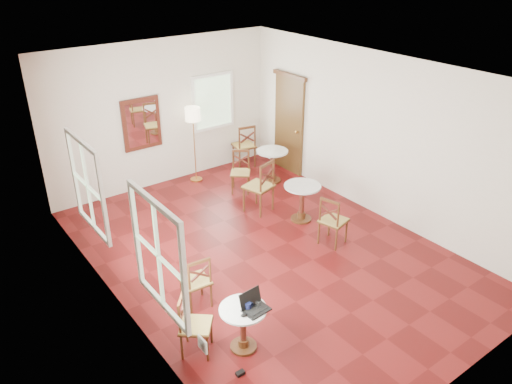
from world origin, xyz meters
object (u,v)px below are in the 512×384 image
at_px(chair_back_b, 241,172).
at_px(water_glass, 258,306).
at_px(chair_near_a, 196,281).
at_px(chair_mid_b, 333,221).
at_px(laptop, 254,305).
at_px(chair_back_a, 244,145).
at_px(cafe_table_back, 272,162).
at_px(floor_lamp, 193,119).
at_px(chair_mid_a, 260,186).
at_px(power_adapter, 240,373).
at_px(navy_mug, 248,306).
at_px(cafe_table_mid, 302,199).
at_px(chair_near_b, 194,325).
at_px(cafe_table_near, 243,324).
at_px(mouse, 244,315).

bearing_deg(chair_back_b, water_glass, -82.93).
distance_m(chair_near_a, chair_mid_b, 2.68).
bearing_deg(laptop, chair_back_a, 51.51).
relative_size(cafe_table_back, floor_lamp, 0.43).
height_order(chair_mid_a, power_adapter, chair_mid_a).
xyz_separation_m(navy_mug, water_glass, (0.10, -0.07, 0.00)).
distance_m(cafe_table_back, laptop, 5.01).
height_order(chair_back_b, water_glass, chair_back_b).
bearing_deg(water_glass, cafe_table_mid, 39.51).
bearing_deg(water_glass, chair_near_b, 146.98).
height_order(cafe_table_near, cafe_table_mid, cafe_table_mid).
distance_m(chair_near_a, chair_back_a, 5.01).
bearing_deg(chair_near_b, laptop, -81.99).
distance_m(chair_back_a, floor_lamp, 1.57).
bearing_deg(laptop, power_adapter, -150.75).
bearing_deg(chair_back_a, chair_mid_a, 73.97).
relative_size(chair_near_a, power_adapter, 7.68).
relative_size(cafe_table_mid, chair_near_b, 0.85).
height_order(chair_back_a, chair_back_b, chair_back_a).
xyz_separation_m(chair_back_a, mouse, (-3.46, -4.85, 0.15)).
distance_m(cafe_table_back, floor_lamp, 1.90).
bearing_deg(floor_lamp, mouse, -114.07).
bearing_deg(cafe_table_back, chair_back_b, 178.46).
relative_size(cafe_table_near, navy_mug, 5.46).
distance_m(laptop, power_adapter, 0.82).
relative_size(chair_mid_b, mouse, 10.13).
bearing_deg(chair_mid_b, mouse, 99.57).
distance_m(chair_near_b, mouse, 0.67).
height_order(chair_mid_b, chair_back_a, chair_back_a).
bearing_deg(laptop, cafe_table_mid, 34.40).
bearing_deg(navy_mug, power_adapter, -139.12).
bearing_deg(cafe_table_mid, chair_back_b, 96.69).
bearing_deg(chair_mid_a, mouse, 34.06).
bearing_deg(cafe_table_near, cafe_table_mid, 36.44).
relative_size(floor_lamp, navy_mug, 14.12).
relative_size(cafe_table_mid, chair_mid_b, 0.79).
bearing_deg(navy_mug, chair_back_a, 55.06).
height_order(floor_lamp, navy_mug, floor_lamp).
bearing_deg(cafe_table_back, chair_near_b, -139.06).
relative_size(floor_lamp, water_glass, 16.24).
height_order(cafe_table_near, power_adapter, cafe_table_near).
bearing_deg(mouse, power_adapter, -146.90).
height_order(chair_near_b, mouse, chair_near_b).
height_order(cafe_table_mid, chair_mid_a, chair_mid_a).
relative_size(cafe_table_near, chair_back_a, 0.63).
distance_m(cafe_table_near, chair_mid_a, 3.65).
xyz_separation_m(chair_mid_a, chair_mid_b, (0.28, -1.67, -0.07)).
xyz_separation_m(cafe_table_near, mouse, (-0.07, -0.12, 0.26)).
xyz_separation_m(cafe_table_back, chair_back_b, (-0.81, 0.02, -0.01)).
bearing_deg(mouse, navy_mug, 18.57).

